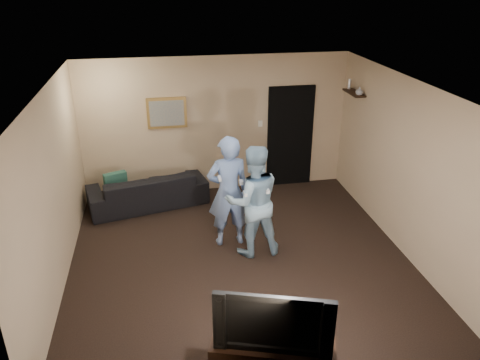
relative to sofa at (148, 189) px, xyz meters
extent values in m
plane|color=black|center=(1.35, -2.01, -0.31)|extent=(5.00, 5.00, 0.00)
cube|color=silver|center=(1.35, -2.01, 2.29)|extent=(5.00, 5.00, 0.04)
cube|color=tan|center=(1.35, 0.49, 0.99)|extent=(5.00, 0.04, 2.60)
cube|color=tan|center=(1.35, -4.51, 0.99)|extent=(5.00, 0.04, 2.60)
cube|color=tan|center=(-1.15, -2.01, 0.99)|extent=(0.04, 5.00, 2.60)
cube|color=tan|center=(3.85, -2.01, 0.99)|extent=(0.04, 5.00, 2.60)
imported|color=black|center=(0.00, 0.00, 0.00)|extent=(2.25, 1.27, 0.62)
cube|color=#16443A|center=(-0.55, 0.00, 0.17)|extent=(0.42, 0.27, 0.40)
cube|color=olive|center=(0.45, 0.46, 1.29)|extent=(0.72, 0.05, 0.57)
cube|color=slate|center=(0.45, 0.43, 1.29)|extent=(0.62, 0.01, 0.47)
cube|color=black|center=(2.80, 0.46, 0.69)|extent=(0.90, 0.06, 2.00)
cube|color=silver|center=(2.20, 0.46, 0.99)|extent=(0.08, 0.02, 0.12)
cube|color=black|center=(3.74, -0.21, 1.68)|extent=(0.20, 0.60, 0.03)
imported|color=#B4B5BA|center=(3.74, -0.42, 1.76)|extent=(0.16, 0.16, 0.14)
cylinder|color=silver|center=(3.74, 0.03, 1.79)|extent=(0.06, 0.06, 0.18)
cube|color=black|center=(1.28, -4.33, -0.06)|extent=(1.35, 0.79, 0.46)
imported|color=black|center=(1.28, -4.33, 0.51)|extent=(1.18, 0.51, 0.69)
imported|color=#7491C9|center=(1.26, -1.55, 0.58)|extent=(0.67, 0.46, 1.79)
cube|color=white|center=(1.10, -1.77, 0.92)|extent=(0.04, 0.14, 0.04)
cube|color=white|center=(1.42, -1.77, 0.83)|extent=(0.05, 0.09, 0.05)
imported|color=#90B8D2|center=(1.57, -1.88, 0.56)|extent=(0.87, 0.69, 1.74)
cube|color=white|center=(1.41, -2.10, 0.80)|extent=(0.04, 0.14, 0.04)
cube|color=white|center=(1.73, -2.10, 0.82)|extent=(0.05, 0.09, 0.05)
camera|label=1|loc=(0.29, -7.90, 3.69)|focal=35.00mm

